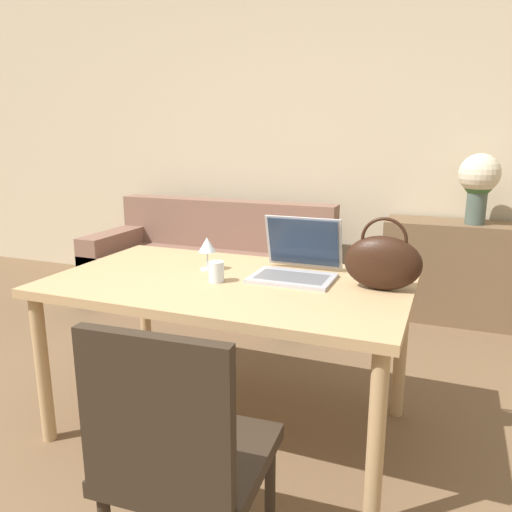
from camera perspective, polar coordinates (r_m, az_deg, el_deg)
name	(u,v)px	position (r m, az deg, el deg)	size (l,w,h in m)	color
wall_back	(340,135)	(4.21, 9.57, 13.44)	(10.00, 0.06, 2.70)	beige
dining_table	(229,295)	(2.24, -3.15, -4.52)	(1.57, 0.92, 0.73)	tan
chair	(180,452)	(1.50, -8.71, -21.24)	(0.46, 0.46, 0.89)	#2D2319
couch	(211,270)	(4.08, -5.15, -1.59)	(1.91, 0.87, 0.82)	#7F5B4C
sideboard	(468,273)	(3.98, 23.12, -1.76)	(1.21, 0.40, 0.74)	brown
laptop	(298,261)	(2.27, 4.77, -0.55)	(0.36, 0.34, 0.26)	#ADADB2
drinking_glass	(216,272)	(2.18, -4.55, -1.80)	(0.07, 0.07, 0.09)	silver
wine_glass	(207,246)	(2.36, -5.61, 1.13)	(0.08, 0.08, 0.16)	silver
handbag	(383,262)	(2.11, 14.28, -0.65)	(0.32, 0.12, 0.30)	black
flower_vase	(479,180)	(3.82, 24.13, 7.93)	(0.28, 0.28, 0.49)	#47564C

